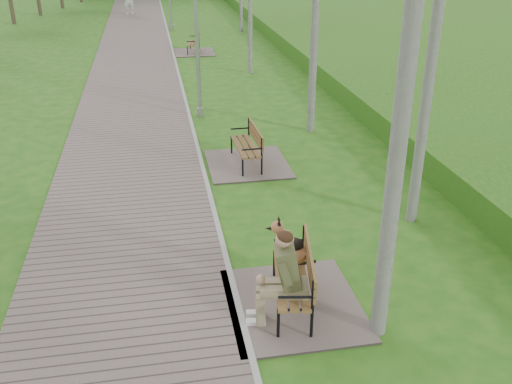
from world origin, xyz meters
TOP-DOWN VIEW (x-y plane):
  - walkway at (-1.75, 21.50)m, footprint 3.50×67.00m
  - kerb at (0.00, 21.50)m, footprint 0.10×67.00m
  - embankment at (12.00, 20.00)m, footprint 14.00×70.00m
  - bench_main at (0.75, 5.48)m, footprint 2.03×2.25m
  - bench_second at (1.08, 11.37)m, footprint 1.95×2.17m
  - bench_third at (0.95, 25.36)m, footprint 1.81×2.02m
  - lamp_post_second at (0.33, 15.48)m, footprint 0.19×0.19m
  - pedestrian_near at (-2.20, 38.70)m, footprint 0.76×0.58m

SIDE VIEW (x-z plane):
  - embankment at x=12.00m, z-range -0.80..0.80m
  - walkway at x=-1.75m, z-range 0.00..0.04m
  - kerb at x=0.00m, z-range 0.00..0.05m
  - bench_third at x=0.95m, z-range -0.35..0.76m
  - bench_second at x=1.08m, z-range -0.38..0.82m
  - bench_main at x=0.75m, z-range -0.38..1.39m
  - pedestrian_near at x=-2.20m, z-range 0.00..1.89m
  - lamp_post_second at x=0.33m, z-range -0.16..4.82m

